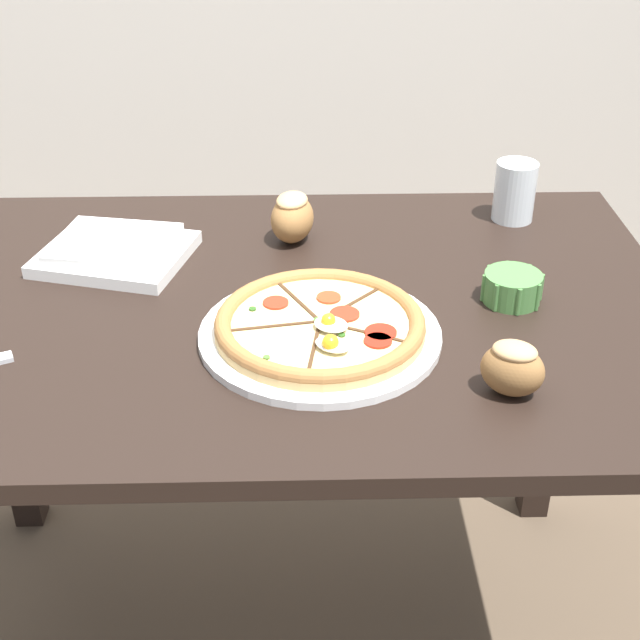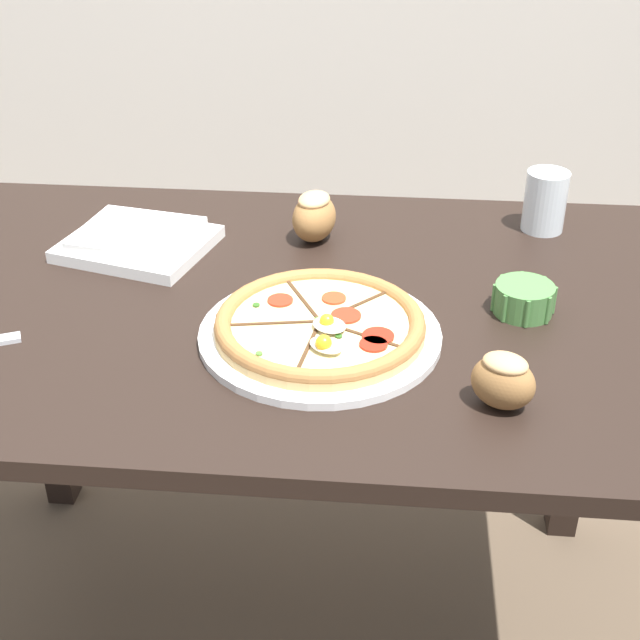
{
  "view_description": "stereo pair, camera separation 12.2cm",
  "coord_description": "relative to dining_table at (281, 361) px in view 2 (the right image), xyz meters",
  "views": [
    {
      "loc": [
        0.04,
        -1.15,
        1.42
      ],
      "look_at": [
        0.07,
        -0.11,
        0.79
      ],
      "focal_mm": 50.0,
      "sensor_mm": 36.0,
      "label": 1
    },
    {
      "loc": [
        0.17,
        -1.15,
        1.42
      ],
      "look_at": [
        0.07,
        -0.11,
        0.79
      ],
      "focal_mm": 50.0,
      "sensor_mm": 36.0,
      "label": 2
    }
  ],
  "objects": [
    {
      "name": "ground_plane",
      "position": [
        0.0,
        0.0,
        -0.64
      ],
      "size": [
        12.0,
        12.0,
        0.0
      ],
      "primitive_type": "plane",
      "color": "brown"
    },
    {
      "name": "dining_table",
      "position": [
        0.0,
        0.0,
        0.0
      ],
      "size": [
        1.23,
        0.8,
        0.76
      ],
      "color": "black",
      "rests_on": "ground_plane"
    },
    {
      "name": "pizza",
      "position": [
        0.07,
        -0.11,
        0.13
      ],
      "size": [
        0.34,
        0.34,
        0.05
      ],
      "color": "white",
      "rests_on": "dining_table"
    },
    {
      "name": "ramekin_bowl",
      "position": [
        0.36,
        -0.01,
        0.14
      ],
      "size": [
        0.09,
        0.09,
        0.04
      ],
      "color": "#4C8442",
      "rests_on": "dining_table"
    },
    {
      "name": "napkin_folded",
      "position": [
        -0.25,
        0.14,
        0.13
      ],
      "size": [
        0.27,
        0.24,
        0.04
      ],
      "rotation": [
        0.0,
        0.0,
        -0.27
      ],
      "color": "white",
      "rests_on": "dining_table"
    },
    {
      "name": "bread_piece_near",
      "position": [
        0.31,
        -0.24,
        0.15
      ],
      "size": [
        0.1,
        0.09,
        0.07
      ],
      "rotation": [
        0.0,
        0.0,
        2.69
      ],
      "color": "olive",
      "rests_on": "dining_table"
    },
    {
      "name": "bread_piece_mid",
      "position": [
        0.03,
        0.21,
        0.16
      ],
      "size": [
        0.09,
        0.11,
        0.08
      ],
      "rotation": [
        0.0,
        0.0,
        1.31
      ],
      "color": "#A3703D",
      "rests_on": "dining_table"
    },
    {
      "name": "water_glass",
      "position": [
        0.42,
        0.28,
        0.16
      ],
      "size": [
        0.07,
        0.07,
        0.11
      ],
      "color": "white",
      "rests_on": "dining_table"
    }
  ]
}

